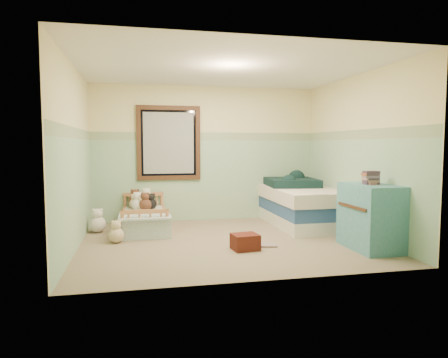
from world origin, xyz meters
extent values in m
cube|color=#74634A|center=(0.00, 0.00, -0.01)|extent=(4.20, 3.60, 0.02)
cube|color=silver|center=(0.00, 0.00, 2.51)|extent=(4.20, 3.60, 0.02)
cube|color=#EDE494|center=(0.00, 1.80, 1.25)|extent=(4.20, 0.04, 2.50)
cube|color=#EDE494|center=(0.00, -1.80, 1.25)|extent=(4.20, 0.04, 2.50)
cube|color=#EDE494|center=(-2.10, 0.00, 1.25)|extent=(0.04, 3.60, 2.50)
cube|color=#EDE494|center=(2.10, 0.00, 1.25)|extent=(0.04, 3.60, 2.50)
cube|color=#9FC5A3|center=(0.00, 1.79, 0.75)|extent=(4.20, 0.01, 1.50)
cube|color=#477351|center=(0.00, 1.79, 1.57)|extent=(4.20, 0.01, 0.15)
cube|color=#432816|center=(-0.70, 1.76, 1.45)|extent=(1.16, 0.06, 1.36)
cube|color=beige|center=(-0.70, 1.77, 1.45)|extent=(0.92, 0.01, 1.12)
cube|color=#BD7242|center=(-1.17, 1.05, 0.09)|extent=(0.72, 1.44, 0.19)
cube|color=silver|center=(-1.17, 1.05, 0.25)|extent=(0.66, 1.38, 0.12)
cube|color=#699CC7|center=(-1.17, 0.60, 0.32)|extent=(0.78, 0.72, 0.03)
sphere|color=brown|center=(-1.32, 1.55, 0.42)|extent=(0.22, 0.22, 0.22)
sphere|color=silver|center=(-1.12, 1.55, 0.42)|extent=(0.23, 0.23, 0.23)
sphere|color=beige|center=(-1.27, 1.33, 0.39)|extent=(0.17, 0.17, 0.17)
sphere|color=black|center=(-1.04, 1.33, 0.40)|extent=(0.18, 0.18, 0.18)
sphere|color=silver|center=(-1.91, 1.01, 0.13)|extent=(0.26, 0.26, 0.26)
sphere|color=beige|center=(-1.58, 0.22, 0.11)|extent=(0.22, 0.22, 0.22)
cube|color=white|center=(1.55, 0.96, 0.11)|extent=(1.02, 2.05, 0.22)
cube|color=navy|center=(1.55, 0.96, 0.33)|extent=(1.02, 2.05, 0.22)
cube|color=beige|center=(1.55, 0.96, 0.55)|extent=(1.07, 2.09, 0.22)
cube|color=black|center=(1.50, 1.26, 0.73)|extent=(0.96, 1.01, 0.14)
cube|color=teal|center=(1.81, -0.85, 0.44)|extent=(0.55, 0.88, 0.88)
cube|color=brown|center=(1.81, -0.83, 0.97)|extent=(0.19, 0.16, 0.18)
cube|color=maroon|center=(0.14, -0.54, 0.11)|extent=(0.38, 0.34, 0.21)
cube|color=orange|center=(0.48, -0.41, 0.01)|extent=(0.32, 0.27, 0.03)
sphere|color=silver|center=(-1.23, 1.39, 0.40)|extent=(0.18, 0.18, 0.18)
sphere|color=black|center=(-1.06, 1.31, 0.39)|extent=(0.18, 0.18, 0.18)
sphere|color=brown|center=(-1.15, 1.14, 0.41)|extent=(0.21, 0.21, 0.21)
sphere|color=silver|center=(-1.27, 1.22, 0.41)|extent=(0.21, 0.21, 0.21)
sphere|color=beige|center=(-1.22, 1.17, 0.39)|extent=(0.17, 0.17, 0.17)
sphere|color=beige|center=(-1.33, 1.47, 0.39)|extent=(0.17, 0.17, 0.17)
camera|label=1|loc=(-1.26, -5.75, 1.41)|focal=32.54mm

